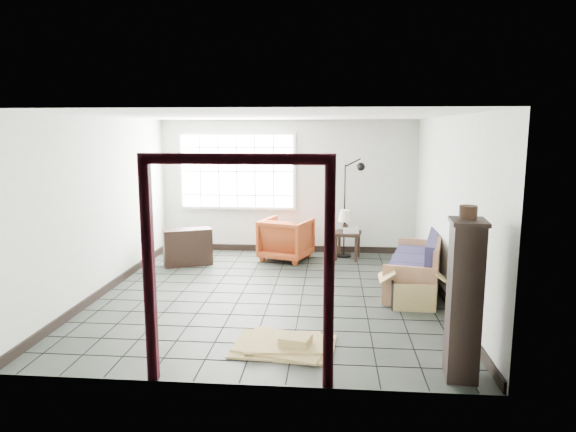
# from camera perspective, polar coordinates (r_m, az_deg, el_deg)

# --- Properties ---
(ground) EXTENTS (5.50, 5.50, 0.00)m
(ground) POSITION_cam_1_polar(r_m,az_deg,el_deg) (7.70, -1.79, -8.66)
(ground) COLOR black
(ground) RESTS_ON ground
(room_shell) EXTENTS (5.02, 5.52, 2.61)m
(room_shell) POSITION_cam_1_polar(r_m,az_deg,el_deg) (7.38, -1.83, 3.90)
(room_shell) COLOR #B1B6AF
(room_shell) RESTS_ON ground
(window_panel) EXTENTS (2.32, 0.08, 1.52)m
(window_panel) POSITION_cam_1_polar(r_m,az_deg,el_deg) (10.17, -5.68, 4.97)
(window_panel) COLOR silver
(window_panel) RESTS_ON ground
(doorway_trim) EXTENTS (1.80, 0.08, 2.20)m
(doorway_trim) POSITION_cam_1_polar(r_m,az_deg,el_deg) (4.76, -5.68, -2.96)
(doorway_trim) COLOR #340B14
(doorway_trim) RESTS_ON ground
(futon_sofa) EXTENTS (1.15, 2.04, 0.85)m
(futon_sofa) POSITION_cam_1_polar(r_m,az_deg,el_deg) (8.12, 14.35, -5.72)
(futon_sofa) COLOR brown
(futon_sofa) RESTS_ON ground
(armchair) EXTENTS (1.05, 1.02, 0.86)m
(armchair) POSITION_cam_1_polar(r_m,az_deg,el_deg) (9.57, -0.20, -2.34)
(armchair) COLOR maroon
(armchair) RESTS_ON ground
(side_table) EXTENTS (0.54, 0.54, 0.51)m
(side_table) POSITION_cam_1_polar(r_m,az_deg,el_deg) (9.70, 6.64, -2.30)
(side_table) COLOR black
(side_table) RESTS_ON ground
(table_lamp) EXTENTS (0.36, 0.36, 0.42)m
(table_lamp) POSITION_cam_1_polar(r_m,az_deg,el_deg) (9.60, 6.41, -0.09)
(table_lamp) COLOR black
(table_lamp) RESTS_ON side_table
(projector) EXTENTS (0.30, 0.24, 0.10)m
(projector) POSITION_cam_1_polar(r_m,az_deg,el_deg) (9.62, 6.96, -1.55)
(projector) COLOR silver
(projector) RESTS_ON side_table
(floor_lamp) EXTENTS (0.56, 0.35, 1.88)m
(floor_lamp) POSITION_cam_1_polar(r_m,az_deg,el_deg) (9.75, 7.12, 1.23)
(floor_lamp) COLOR black
(floor_lamp) RESTS_ON ground
(console_shelf) EXTENTS (0.91, 0.64, 0.66)m
(console_shelf) POSITION_cam_1_polar(r_m,az_deg,el_deg) (9.39, -11.08, -3.40)
(console_shelf) COLOR black
(console_shelf) RESTS_ON ground
(tall_shelf) EXTENTS (0.37, 0.46, 1.57)m
(tall_shelf) POSITION_cam_1_polar(r_m,az_deg,el_deg) (5.28, 18.98, -8.69)
(tall_shelf) COLOR black
(tall_shelf) RESTS_ON ground
(pot) EXTENTS (0.17, 0.17, 0.13)m
(pot) POSITION_cam_1_polar(r_m,az_deg,el_deg) (5.14, 19.39, 0.40)
(pot) COLOR black
(pot) RESTS_ON tall_shelf
(open_box) EXTENTS (0.93, 0.48, 0.52)m
(open_box) POSITION_cam_1_polar(r_m,az_deg,el_deg) (7.33, 13.64, -8.32)
(open_box) COLOR olive
(open_box) RESTS_ON ground
(cardboard_pile) EXTENTS (1.19, 0.97, 0.16)m
(cardboard_pile) POSITION_cam_1_polar(r_m,az_deg,el_deg) (5.91, -0.28, -14.03)
(cardboard_pile) COLOR olive
(cardboard_pile) RESTS_ON ground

